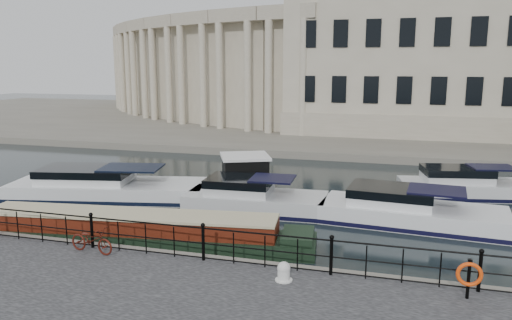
% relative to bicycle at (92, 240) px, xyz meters
% --- Properties ---
extents(ground_plane, '(160.00, 160.00, 0.00)m').
position_rel_bicycle_xyz_m(ground_plane, '(3.74, 2.66, -0.99)').
color(ground_plane, black).
rests_on(ground_plane, ground).
extents(far_bank, '(120.00, 42.00, 0.55)m').
position_rel_bicycle_xyz_m(far_bank, '(3.74, 41.66, -0.71)').
color(far_bank, '#6B665B').
rests_on(far_bank, ground_plane).
extents(railing, '(24.14, 0.14, 1.22)m').
position_rel_bicycle_xyz_m(railing, '(3.74, 0.41, 0.22)').
color(railing, black).
rests_on(railing, near_quay).
extents(civic_building, '(53.55, 31.84, 16.85)m').
position_rel_bicycle_xyz_m(civic_building, '(2.74, 37.37, 6.05)').
color(civic_building, '#ADA38C').
rests_on(civic_building, far_bank).
extents(bicycle, '(1.72, 0.80, 0.87)m').
position_rel_bicycle_xyz_m(bicycle, '(0.00, 0.00, 0.00)').
color(bicycle, '#4E160E').
rests_on(bicycle, near_quay).
extents(mooring_bollard, '(0.50, 0.50, 0.56)m').
position_rel_bicycle_xyz_m(mooring_bollard, '(6.50, -0.36, -0.17)').
color(mooring_bollard, silver).
rests_on(mooring_bollard, near_quay).
extents(life_ring_post, '(0.67, 0.19, 1.09)m').
position_rel_bicycle_xyz_m(life_ring_post, '(11.40, -0.17, 0.25)').
color(life_ring_post, black).
rests_on(life_ring_post, near_quay).
extents(narrowboat, '(13.95, 3.59, 1.51)m').
position_rel_bicycle_xyz_m(narrowboat, '(-0.02, 2.41, -0.62)').
color(narrowboat, black).
rests_on(narrowboat, ground_plane).
extents(harbour_hut, '(4.05, 3.78, 2.20)m').
position_rel_bicycle_xyz_m(harbour_hut, '(2.07, 10.18, -0.03)').
color(harbour_hut, '#6B665B').
rests_on(harbour_hut, ground_plane).
extents(cabin_cruisers, '(26.47, 9.49, 1.99)m').
position_rel_bicycle_xyz_m(cabin_cruisers, '(4.09, 8.89, -0.62)').
color(cabin_cruisers, white).
rests_on(cabin_cruisers, ground_plane).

